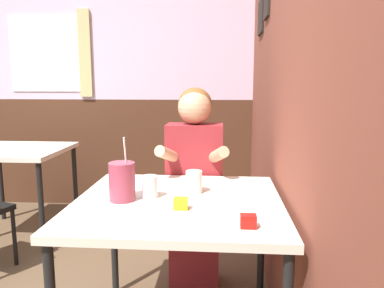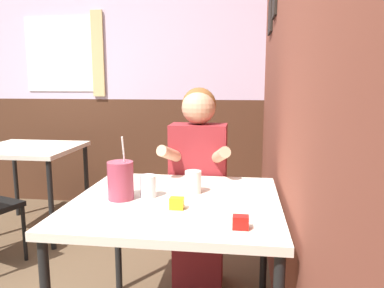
{
  "view_description": "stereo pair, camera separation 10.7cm",
  "coord_description": "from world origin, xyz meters",
  "views": [
    {
      "loc": [
        1.18,
        -1.38,
        1.28
      ],
      "look_at": [
        1.04,
        0.46,
        0.97
      ],
      "focal_mm": 35.0,
      "sensor_mm": 36.0,
      "label": 1
    },
    {
      "loc": [
        1.28,
        -1.37,
        1.28
      ],
      "look_at": [
        1.04,
        0.46,
        0.97
      ],
      "focal_mm": 35.0,
      "sensor_mm": 36.0,
      "label": 2
    }
  ],
  "objects": [
    {
      "name": "glass_center",
      "position": [
        1.05,
        0.39,
        0.79
      ],
      "size": [
        0.08,
        0.08,
        0.11
      ],
      "color": "silver",
      "rests_on": "main_table"
    },
    {
      "name": "condiment_ketchup",
      "position": [
        1.29,
        -0.04,
        0.76
      ],
      "size": [
        0.06,
        0.04,
        0.05
      ],
      "color": "#B7140F",
      "rests_on": "main_table"
    },
    {
      "name": "brick_wall_right",
      "position": [
        1.52,
        1.16,
        1.35
      ],
      "size": [
        0.08,
        4.32,
        2.7
      ],
      "color": "brown",
      "rests_on": "ground_plane"
    },
    {
      "name": "main_table",
      "position": [
        0.99,
        0.27,
        0.67
      ],
      "size": [
        0.95,
        0.91,
        0.74
      ],
      "color": "beige",
      "rests_on": "ground_plane"
    },
    {
      "name": "background_table",
      "position": [
        -0.5,
        1.51,
        0.65
      ],
      "size": [
        0.79,
        0.74,
        0.74
      ],
      "color": "beige",
      "rests_on": "ground_plane"
    },
    {
      "name": "glass_near_pitcher",
      "position": [
        0.85,
        0.3,
        0.79
      ],
      "size": [
        0.08,
        0.08,
        0.1
      ],
      "color": "silver",
      "rests_on": "main_table"
    },
    {
      "name": "condiment_mustard",
      "position": [
        1.01,
        0.15,
        0.76
      ],
      "size": [
        0.06,
        0.04,
        0.05
      ],
      "color": "yellow",
      "rests_on": "main_table"
    },
    {
      "name": "person_seated",
      "position": [
        1.02,
        0.85,
        0.65
      ],
      "size": [
        0.42,
        0.4,
        1.24
      ],
      "color": "maroon",
      "rests_on": "ground_plane"
    },
    {
      "name": "cocktail_pitcher",
      "position": [
        0.73,
        0.25,
        0.83
      ],
      "size": [
        0.12,
        0.12,
        0.3
      ],
      "color": "#99384C",
      "rests_on": "main_table"
    },
    {
      "name": "back_wall",
      "position": [
        -0.01,
        2.35,
        1.36
      ],
      "size": [
        5.98,
        0.09,
        2.7
      ],
      "color": "silver",
      "rests_on": "ground_plane"
    }
  ]
}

